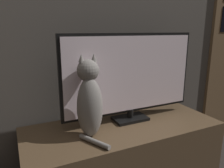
{
  "coord_description": "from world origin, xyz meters",
  "views": [
    {
      "loc": [
        -0.65,
        -0.27,
        1.13
      ],
      "look_at": [
        -0.08,
        0.92,
        0.8
      ],
      "focal_mm": 35.0,
      "sensor_mm": 36.0,
      "label": 1
    }
  ],
  "objects": [
    {
      "name": "wall_back",
      "position": [
        0.0,
        1.22,
        1.3
      ],
      "size": [
        4.8,
        0.05,
        2.6
      ],
      "color": "#47423D",
      "rests_on": "ground_plane"
    },
    {
      "name": "tv",
      "position": [
        0.09,
        0.97,
        0.82
      ],
      "size": [
        0.97,
        0.14,
        0.6
      ],
      "color": "black",
      "rests_on": "tv_stand"
    },
    {
      "name": "tv_stand",
      "position": [
        0.0,
        0.91,
        0.25
      ],
      "size": [
        1.3,
        0.54,
        0.51
      ],
      "color": "brown",
      "rests_on": "ground_plane"
    },
    {
      "name": "cat",
      "position": [
        -0.25,
        0.87,
        0.73
      ],
      "size": [
        0.17,
        0.3,
        0.49
      ],
      "rotation": [
        0.0,
        0.0,
        -0.14
      ],
      "color": "gray",
      "rests_on": "tv_stand"
    }
  ]
}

